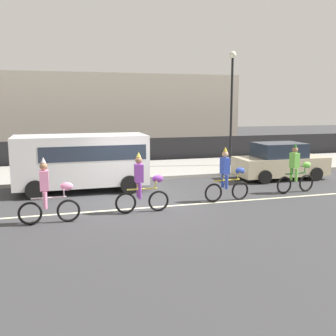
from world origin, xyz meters
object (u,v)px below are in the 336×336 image
Objects in this scene: parade_cyclist_pink at (49,195)px; parked_car_beige at (280,162)px; parade_cyclist_cobalt at (228,177)px; parade_cyclist_purple at (143,186)px; parade_cyclist_lime at (296,171)px; street_lamp_post at (232,92)px; parked_van_white at (83,158)px.

parade_cyclist_pink reaches higher than parked_car_beige.
parade_cyclist_pink and parade_cyclist_cobalt have the same top height.
parade_cyclist_purple is 1.00× the size of parade_cyclist_lime.
parade_cyclist_cobalt is at bearing -170.94° from parade_cyclist_lime.
parade_cyclist_lime is 0.47× the size of parked_car_beige.
parade_cyclist_pink is at bearing -170.54° from parade_cyclist_cobalt.
parade_cyclist_pink is 12.27m from street_lamp_post.
parade_cyclist_purple is 8.08m from parked_car_beige.
street_lamp_post reaches higher than parade_cyclist_lime.
parade_cyclist_pink is 2.82m from parade_cyclist_purple.
parked_car_beige is (8.71, 0.04, -0.50)m from parked_van_white.
parked_van_white reaches higher than parade_cyclist_purple.
street_lamp_post is (9.11, 7.59, 3.15)m from parade_cyclist_pink.
street_lamp_post reaches higher than parade_cyclist_cobalt.
parade_cyclist_purple is at bearing -170.18° from parade_cyclist_lime.
parked_car_beige is (9.96, 4.12, -0.06)m from parade_cyclist_pink.
parked_van_white is at bearing 161.46° from parade_cyclist_lime.
parade_cyclist_purple reaches higher than parked_car_beige.
parade_cyclist_pink is at bearing -140.23° from street_lamp_post.
street_lamp_post reaches higher than parade_cyclist_purple.
street_lamp_post is at bearing 64.31° from parade_cyclist_cobalt.
parade_cyclist_lime is at bearing 9.06° from parade_cyclist_cobalt.
street_lamp_post reaches higher than parade_cyclist_pink.
parade_cyclist_lime is 6.87m from street_lamp_post.
parked_van_white is 1.22× the size of parked_car_beige.
parade_cyclist_cobalt is 7.97m from street_lamp_post.
parade_cyclist_cobalt is 0.33× the size of street_lamp_post.
parade_cyclist_cobalt is 5.64m from parked_van_white.
parade_cyclist_cobalt is at bearing 9.46° from parade_cyclist_pink.
parked_van_white reaches higher than parked_car_beige.
parked_van_white is 0.85× the size of street_lamp_post.
parade_cyclist_lime is at bearing -18.54° from parked_van_white.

